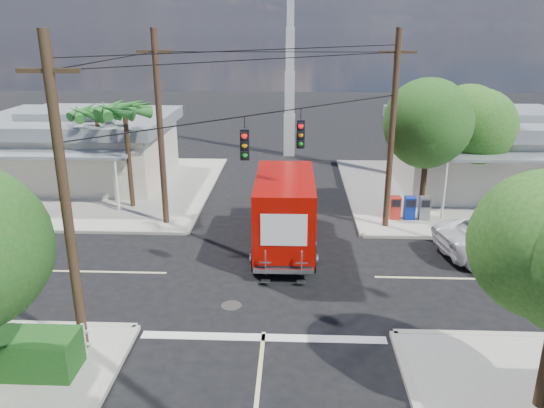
{
  "coord_description": "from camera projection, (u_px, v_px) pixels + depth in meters",
  "views": [
    {
      "loc": [
        0.86,
        -18.33,
        9.03
      ],
      "look_at": [
        0.0,
        2.0,
        2.2
      ],
      "focal_mm": 35.0,
      "sensor_mm": 36.0,
      "label": 1
    }
  ],
  "objects": [
    {
      "name": "building_nw",
      "position": [
        80.0,
        146.0,
        31.85
      ],
      "size": [
        10.8,
        10.2,
        4.3
      ],
      "color": "beige",
      "rests_on": "sidewalk_nw"
    },
    {
      "name": "tree_ne_back",
      "position": [
        470.0,
        126.0,
        27.03
      ],
      "size": [
        3.77,
        3.66,
        5.82
      ],
      "color": "#422D1C",
      "rests_on": "sidewalk_ne"
    },
    {
      "name": "utility_poles",
      "position": [
        230.0,
        146.0,
        20.36
      ],
      "size": [
        12.0,
        10.68,
        9.0
      ],
      "color": "#473321",
      "rests_on": "ground"
    },
    {
      "name": "tree_ne_front",
      "position": [
        430.0,
        122.0,
        24.86
      ],
      "size": [
        4.21,
        4.14,
        6.66
      ],
      "color": "#422D1C",
      "rests_on": "sidewalk_ne"
    },
    {
      "name": "vending_boxes",
      "position": [
        410.0,
        208.0,
        25.66
      ],
      "size": [
        1.9,
        0.5,
        1.1
      ],
      "color": "red",
      "rests_on": "sidewalk_ne"
    },
    {
      "name": "palm_nw_front",
      "position": [
        125.0,
        112.0,
        26.07
      ],
      "size": [
        3.01,
        3.08,
        5.59
      ],
      "color": "#422D1C",
      "rests_on": "sidewalk_nw"
    },
    {
      "name": "delivery_truck",
      "position": [
        285.0,
        209.0,
        22.46
      ],
      "size": [
        2.51,
        7.63,
        3.28
      ],
      "color": "black",
      "rests_on": "ground"
    },
    {
      "name": "palm_nw_back",
      "position": [
        96.0,
        114.0,
        27.69
      ],
      "size": [
        3.01,
        3.08,
        5.19
      ],
      "color": "#422D1C",
      "rests_on": "sidewalk_nw"
    },
    {
      "name": "radio_tower",
      "position": [
        290.0,
        77.0,
        37.4
      ],
      "size": [
        0.8,
        0.8,
        17.0
      ],
      "color": "silver",
      "rests_on": "ground"
    },
    {
      "name": "ground",
      "position": [
        270.0,
        275.0,
        20.27
      ],
      "size": [
        120.0,
        120.0,
        0.0
      ],
      "primitive_type": "plane",
      "color": "black",
      "rests_on": "ground"
    },
    {
      "name": "building_ne",
      "position": [
        497.0,
        150.0,
        30.36
      ],
      "size": [
        11.8,
        10.2,
        4.5
      ],
      "color": "beige",
      "rests_on": "sidewalk_ne"
    },
    {
      "name": "road_markings",
      "position": [
        268.0,
        293.0,
        18.87
      ],
      "size": [
        32.0,
        32.0,
        0.01
      ],
      "color": "beige",
      "rests_on": "ground"
    },
    {
      "name": "parked_car",
      "position": [
        512.0,
        237.0,
        21.69
      ],
      "size": [
        6.51,
        3.85,
        1.7
      ],
      "primitive_type": "imported",
      "rotation": [
        0.0,
        0.0,
        1.75
      ],
      "color": "silver",
      "rests_on": "ground"
    },
    {
      "name": "sidewalk_nw",
      "position": [
        93.0,
        188.0,
        30.99
      ],
      "size": [
        14.12,
        14.12,
        0.14
      ],
      "color": "#A39E93",
      "rests_on": "ground"
    },
    {
      "name": "sidewalk_ne",
      "position": [
        470.0,
        192.0,
        30.11
      ],
      "size": [
        14.12,
        14.12,
        0.14
      ],
      "color": "#A39E93",
      "rests_on": "ground"
    }
  ]
}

